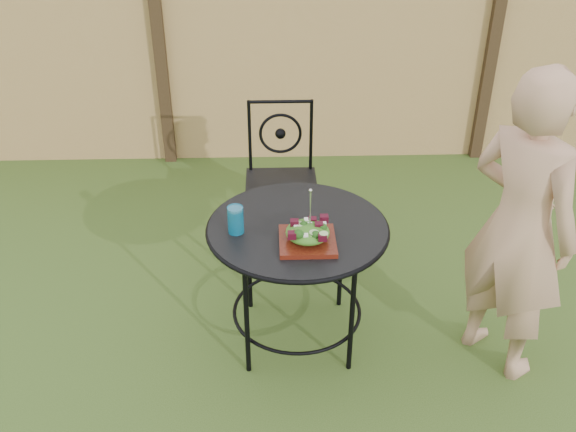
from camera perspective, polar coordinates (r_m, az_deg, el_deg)
The scene contains 9 objects.
ground at distance 3.73m, azimuth 5.83°, elevation -9.56°, with size 60.00×60.00×0.00m, color #2B4215.
fence at distance 5.22m, azimuth 3.47°, elevation 14.82°, with size 8.00×0.12×1.90m.
patio_table at distance 3.28m, azimuth 0.85°, elevation -2.89°, with size 0.92×0.92×0.72m.
patio_chair at distance 4.16m, azimuth -0.62°, elevation 3.74°, with size 0.46×0.46×0.95m.
diner at distance 3.23m, azimuth 19.86°, elevation -1.03°, with size 0.59×0.38×1.60m, color tan.
salad_plate at distance 3.07m, azimuth 1.74°, elevation -2.25°, with size 0.27×0.27×0.02m, color #400C09.
salad at distance 3.04m, azimuth 1.75°, elevation -1.43°, with size 0.21×0.21×0.08m, color #235614.
fork at distance 2.97m, azimuth 1.98°, elevation 0.68°, with size 0.01×0.01×0.18m, color silver.
drinking_glass at distance 3.13m, azimuth -4.68°, elevation -0.33°, with size 0.08×0.08×0.14m, color #0B5C7F.
Camera 1 is at (-0.46, -2.78, 2.44)m, focal length 40.00 mm.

